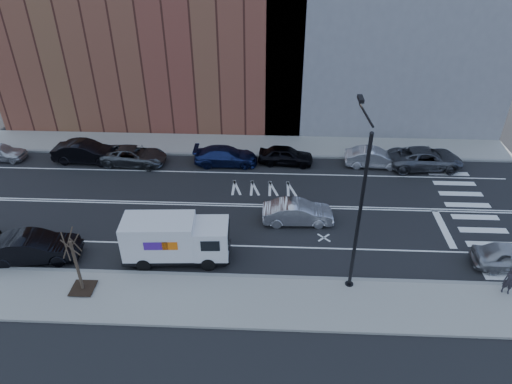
# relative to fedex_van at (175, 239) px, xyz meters

# --- Properties ---
(ground) EXTENTS (120.00, 120.00, 0.00)m
(ground) POSITION_rel_fedex_van_xyz_m (2.56, 5.60, -1.43)
(ground) COLOR black
(ground) RESTS_ON ground
(sidewalk_near) EXTENTS (44.00, 3.60, 0.15)m
(sidewalk_near) POSITION_rel_fedex_van_xyz_m (2.56, -3.20, -1.35)
(sidewalk_near) COLOR gray
(sidewalk_near) RESTS_ON ground
(sidewalk_far) EXTENTS (44.00, 3.60, 0.15)m
(sidewalk_far) POSITION_rel_fedex_van_xyz_m (2.56, 14.40, -1.35)
(sidewalk_far) COLOR gray
(sidewalk_far) RESTS_ON ground
(curb_near) EXTENTS (44.00, 0.25, 0.17)m
(curb_near) POSITION_rel_fedex_van_xyz_m (2.56, -1.40, -1.34)
(curb_near) COLOR gray
(curb_near) RESTS_ON ground
(curb_far) EXTENTS (44.00, 0.25, 0.17)m
(curb_far) POSITION_rel_fedex_van_xyz_m (2.56, 12.60, -1.34)
(curb_far) COLOR gray
(curb_far) RESTS_ON ground
(crosswalk) EXTENTS (3.00, 14.00, 0.01)m
(crosswalk) POSITION_rel_fedex_van_xyz_m (18.56, 5.60, -1.42)
(crosswalk) COLOR white
(crosswalk) RESTS_ON ground
(road_markings) EXTENTS (40.00, 8.60, 0.01)m
(road_markings) POSITION_rel_fedex_van_xyz_m (2.56, 5.60, -1.42)
(road_markings) COLOR white
(road_markings) RESTS_ON ground
(streetlight) EXTENTS (0.44, 4.02, 9.34)m
(streetlight) POSITION_rel_fedex_van_xyz_m (9.56, -1.31, 3.65)
(streetlight) COLOR black
(streetlight) RESTS_ON ground
(street_tree) EXTENTS (1.20, 1.20, 3.75)m
(street_tree) POSITION_rel_fedex_van_xyz_m (-4.44, -2.80, 0.02)
(street_tree) COLOR black
(street_tree) RESTS_ON ground
(fedex_van) EXTENTS (6.05, 2.38, 2.72)m
(fedex_van) POSITION_rel_fedex_van_xyz_m (0.00, 0.00, 0.00)
(fedex_van) COLOR black
(fedex_van) RESTS_ON ground
(far_parked_a) EXTENTS (3.98, 1.65, 1.35)m
(far_parked_a) POSITION_rel_fedex_van_xyz_m (-16.17, 11.17, -0.75)
(far_parked_a) COLOR #B3B4B8
(far_parked_a) RESTS_ON ground
(far_parked_b) EXTENTS (5.09, 1.99, 1.65)m
(far_parked_b) POSITION_rel_fedex_van_xyz_m (-9.26, 11.18, -0.60)
(far_parked_b) COLOR black
(far_parked_b) RESTS_ON ground
(far_parked_c) EXTENTS (5.14, 2.64, 1.39)m
(far_parked_c) POSITION_rel_fedex_van_xyz_m (-5.44, 11.00, -0.73)
(far_parked_c) COLOR #45494C
(far_parked_c) RESTS_ON ground
(far_parked_d) EXTENTS (4.93, 2.09, 1.42)m
(far_parked_d) POSITION_rel_fedex_van_xyz_m (1.67, 11.26, -0.72)
(far_parked_d) COLOR navy
(far_parked_d) RESTS_ON ground
(far_parked_e) EXTENTS (4.31, 1.99, 1.43)m
(far_parked_e) POSITION_rel_fedex_van_xyz_m (6.31, 11.54, -0.71)
(far_parked_e) COLOR black
(far_parked_e) RESTS_ON ground
(far_parked_f) EXTENTS (4.41, 1.69, 1.43)m
(far_parked_f) POSITION_rel_fedex_van_xyz_m (13.05, 11.46, -0.71)
(far_parked_f) COLOR #BCBCC1
(far_parked_f) RESTS_ON ground
(far_parked_g) EXTENTS (5.75, 2.93, 1.56)m
(far_parked_g) POSITION_rel_fedex_van_xyz_m (16.96, 11.40, -0.65)
(far_parked_g) COLOR #4C4E53
(far_parked_g) RESTS_ON ground
(driving_sedan) EXTENTS (4.51, 1.73, 1.47)m
(driving_sedan) POSITION_rel_fedex_van_xyz_m (6.98, 3.87, -0.69)
(driving_sedan) COLOR #B7B6BB
(driving_sedan) RESTS_ON ground
(near_parked_rear_a) EXTENTS (5.23, 2.42, 1.66)m
(near_parked_rear_a) POSITION_rel_fedex_van_xyz_m (-8.05, -0.37, -0.60)
(near_parked_rear_a) COLOR black
(near_parked_rear_a) RESTS_ON ground
(pedestrian) EXTENTS (0.67, 0.54, 1.58)m
(pedestrian) POSITION_rel_fedex_van_xyz_m (17.61, -2.03, -0.48)
(pedestrian) COLOR #252228
(pedestrian) RESTS_ON sidewalk_near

